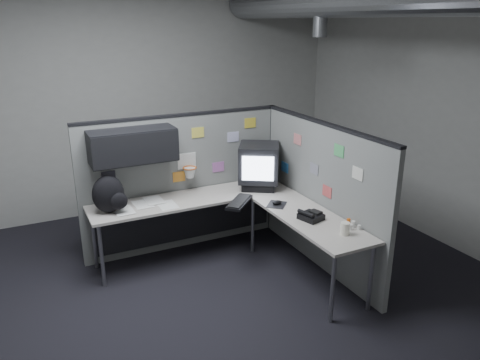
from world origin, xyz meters
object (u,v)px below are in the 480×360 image
desk (222,212)px  backpack (109,195)px  monitor (259,165)px  phone (311,216)px  keyboard (239,202)px

desk → backpack: bearing=167.9°
monitor → phone: 1.11m
monitor → desk: bearing=-169.9°
keyboard → backpack: backpack is taller
monitor → phone: size_ratio=2.44×
desk → phone: bearing=-53.9°
keyboard → monitor: bearing=40.6°
phone → backpack: backpack is taller
monitor → keyboard: 0.65m
desk → phone: 1.03m
phone → backpack: 2.07m
keyboard → phone: (0.45, -0.70, 0.02)m
monitor → keyboard: size_ratio=1.42×
desk → keyboard: bearing=-40.4°
backpack → phone: bearing=-48.9°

